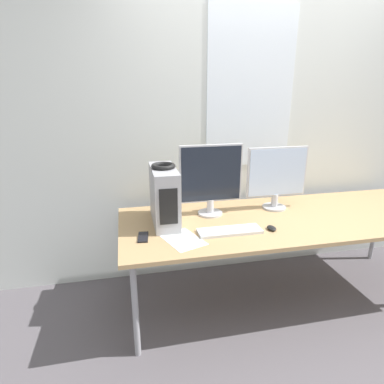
% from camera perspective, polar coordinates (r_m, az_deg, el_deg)
% --- Properties ---
extents(ground_plane, '(14.00, 14.00, 0.00)m').
position_cam_1_polar(ground_plane, '(2.60, 20.19, -22.71)').
color(ground_plane, '#565156').
extents(wall_back, '(8.00, 0.07, 2.70)m').
position_cam_1_polar(wall_back, '(2.94, 12.19, 11.78)').
color(wall_back, silver).
rests_on(wall_back, ground_plane).
extents(desk, '(2.54, 0.92, 0.71)m').
position_cam_1_polar(desk, '(2.59, 16.49, -5.00)').
color(desk, tan).
rests_on(desk, ground_plane).
extents(pc_tower, '(0.17, 0.45, 0.41)m').
position_cam_1_polar(pc_tower, '(2.30, -4.97, -0.70)').
color(pc_tower, '#9E9EA3').
rests_on(pc_tower, desk).
extents(headphones, '(0.17, 0.17, 0.03)m').
position_cam_1_polar(headphones, '(2.25, -5.12, 4.64)').
color(headphones, black).
rests_on(headphones, pc_tower).
extents(monitor_main, '(0.48, 0.19, 0.55)m').
position_cam_1_polar(monitor_main, '(2.43, 3.37, 2.49)').
color(monitor_main, '#B7B7BC').
rests_on(monitor_main, desk).
extents(monitor_right_near, '(0.50, 0.19, 0.51)m').
position_cam_1_polar(monitor_right_near, '(2.65, 14.81, 2.75)').
color(monitor_right_near, '#B7B7BC').
rests_on(monitor_right_near, desk).
extents(keyboard, '(0.44, 0.14, 0.02)m').
position_cam_1_polar(keyboard, '(2.22, 6.73, -6.86)').
color(keyboard, silver).
rests_on(keyboard, desk).
extents(mouse, '(0.06, 0.09, 0.02)m').
position_cam_1_polar(mouse, '(2.31, 13.97, -6.24)').
color(mouse, black).
rests_on(mouse, desk).
extents(cell_phone, '(0.08, 0.16, 0.01)m').
position_cam_1_polar(cell_phone, '(2.16, -8.69, -7.92)').
color(cell_phone, black).
rests_on(cell_phone, desk).
extents(paper_sheet_left, '(0.30, 0.35, 0.00)m').
position_cam_1_polar(paper_sheet_left, '(2.11, -1.65, -8.43)').
color(paper_sheet_left, white).
rests_on(paper_sheet_left, desk).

